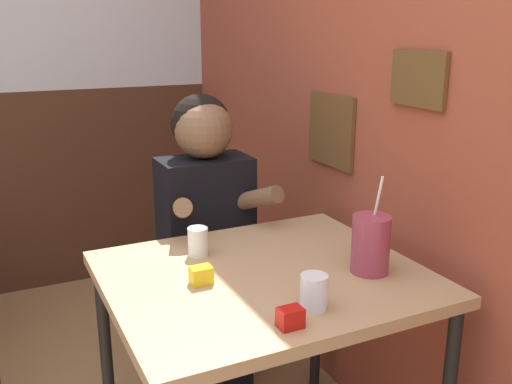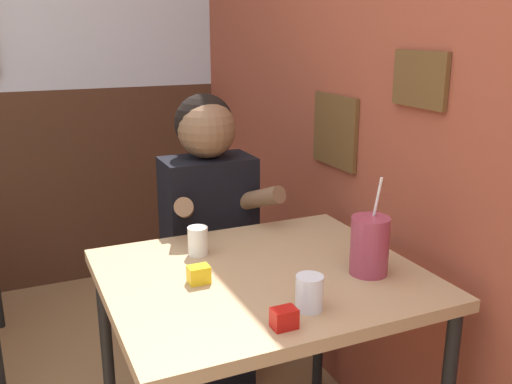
# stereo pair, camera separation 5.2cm
# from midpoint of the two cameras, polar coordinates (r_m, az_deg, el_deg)

# --- Properties ---
(brick_wall_right) EXTENTS (0.08, 4.23, 2.70)m
(brick_wall_right) POSITION_cam_midpoint_polar(r_m,az_deg,el_deg) (2.41, 4.19, 14.44)
(brick_wall_right) COLOR brown
(brick_wall_right) RESTS_ON ground_plane
(main_table) EXTENTS (0.90, 0.79, 0.73)m
(main_table) POSITION_cam_midpoint_polar(r_m,az_deg,el_deg) (1.72, -0.07, -10.23)
(main_table) COLOR tan
(main_table) RESTS_ON ground_plane
(person_seated) EXTENTS (0.42, 0.41, 1.19)m
(person_seated) POSITION_cam_midpoint_polar(r_m,az_deg,el_deg) (2.21, -5.67, -4.56)
(person_seated) COLOR black
(person_seated) RESTS_ON ground_plane
(cocktail_pitcher) EXTENTS (0.11, 0.11, 0.29)m
(cocktail_pitcher) POSITION_cam_midpoint_polar(r_m,az_deg,el_deg) (1.69, 10.53, -5.16)
(cocktail_pitcher) COLOR #99384C
(cocktail_pitcher) RESTS_ON main_table
(glass_near_pitcher) EXTENTS (0.07, 0.07, 0.09)m
(glass_near_pitcher) POSITION_cam_midpoint_polar(r_m,az_deg,el_deg) (1.47, 4.79, -9.95)
(glass_near_pitcher) COLOR silver
(glass_near_pitcher) RESTS_ON main_table
(glass_center) EXTENTS (0.06, 0.06, 0.09)m
(glass_center) POSITION_cam_midpoint_polar(r_m,az_deg,el_deg) (1.80, -6.64, -4.94)
(glass_center) COLOR silver
(glass_center) RESTS_ON main_table
(condiment_ketchup) EXTENTS (0.06, 0.04, 0.05)m
(condiment_ketchup) POSITION_cam_midpoint_polar(r_m,az_deg,el_deg) (1.39, 2.36, -12.46)
(condiment_ketchup) COLOR #B7140F
(condiment_ketchup) RESTS_ON main_table
(condiment_mustard) EXTENTS (0.06, 0.04, 0.05)m
(condiment_mustard) POSITION_cam_midpoint_polar(r_m,az_deg,el_deg) (1.62, -6.43, -8.28)
(condiment_mustard) COLOR yellow
(condiment_mustard) RESTS_ON main_table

